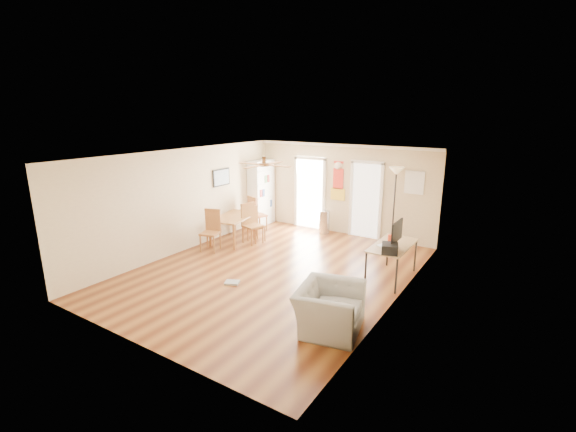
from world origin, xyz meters
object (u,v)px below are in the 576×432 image
Objects in this scene: trash_can at (324,222)px; computer_desk at (392,262)px; printer at (390,248)px; torchiere_lamp at (394,207)px; dining_chair_far at (258,213)px; armchair at (329,308)px; bookshelf at (261,193)px; dining_chair_right_a at (256,225)px; dining_chair_near at (210,231)px; dining_table at (234,228)px; dining_chair_right_b at (253,224)px; wastebasket_b at (356,292)px; wastebasket_a at (324,288)px.

trash_can is 3.45m from computer_desk.
torchiere_lamp is at bearing 88.81° from printer.
dining_chair_far is 0.50× the size of torchiere_lamp.
bookshelf is at bearing 34.35° from armchair.
trash_can is at bearing 118.89° from printer.
dining_chair_near is at bearing 170.18° from dining_chair_right_a.
dining_table is 0.59m from dining_chair_right_b.
dining_chair_near is at bearing -93.27° from bookshelf.
dining_chair_right_b is (0.55, 0.12, 0.19)m from dining_table.
trash_can is 4.26m from wastebasket_b.
dining_chair_right_b is 4.14m from printer.
wastebasket_a is (3.12, -1.82, -0.38)m from dining_chair_right_b.
torchiere_lamp is 2.37m from computer_desk.
dining_chair_right_b is at bearing -166.06° from dining_chair_right_a.
bookshelf is 2.13× the size of dining_chair_right_a.
printer is at bearing -87.29° from dining_chair_right_b.
torchiere_lamp is 6.73× the size of wastebasket_b.
wastebasket_b is (-0.34, -0.79, -0.70)m from printer.
printer is at bearing -13.90° from dining_chair_near.
dining_chair_right_b is at bearing -72.14° from bookshelf.
dining_table is 1.34× the size of dining_chair_far.
trash_can is 5.31m from armchair.
wastebasket_a is at bearing -106.10° from dining_chair_right_b.
bookshelf reaches higher than dining_chair_far.
torchiere_lamp is (2.02, 0.04, 0.71)m from trash_can.
torchiere_lamp reaches higher than bookshelf.
dining_table is at bearing -89.30° from bookshelf.
dining_chair_right_b is 3.96m from computer_desk.
dining_chair_far is (-0.60, 0.87, 0.05)m from dining_chair_right_a.
trash_can is 0.48× the size of computer_desk.
dining_chair_right_a is 0.67× the size of computer_desk.
dining_chair_far is 4.73m from computer_desk.
torchiere_lamp reaches higher than dining_chair_right_b.
trash_can is (1.77, 1.95, -0.01)m from dining_table.
printer is at bearing 47.27° from wastebasket_a.
wastebasket_b is at bearing -99.89° from computer_desk.
dining_chair_far reaches higher than computer_desk.
dining_chair_right_a reaches higher than wastebasket_a.
wastebasket_a is at bearing -118.10° from computer_desk.
computer_desk is at bearing -38.00° from trash_can.
trash_can is at bearing 142.00° from computer_desk.
torchiere_lamp reaches higher than printer.
dining_chair_far is at bearing -167.61° from torchiere_lamp.
dining_chair_near is at bearing 172.83° from wastebasket_b.
dining_chair_near is at bearing -170.06° from computer_desk.
dining_chair_right_a and printer have the same top height.
dining_chair_right_a is 0.88× the size of dining_chair_right_b.
trash_can is at bearing 41.68° from dining_chair_near.
dining_chair_right_a reaches higher than armchair.
dining_chair_right_a is (0.55, 0.28, 0.12)m from dining_table.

